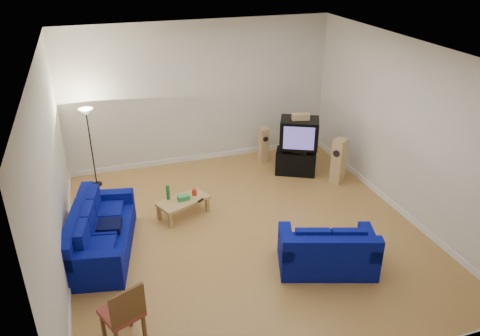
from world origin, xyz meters
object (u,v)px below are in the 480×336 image
object	(u,v)px
sofa_loveseat	(327,254)
tv_stand	(296,162)
television	(299,133)
sofa_three_seat	(99,236)
coffee_table	(183,202)

from	to	relation	value
sofa_loveseat	tv_stand	xyz separation A→B (m)	(0.92, 3.25, -0.02)
sofa_loveseat	television	size ratio (longest dim) A/B	1.70
sofa_three_seat	sofa_loveseat	xyz separation A→B (m)	(3.38, -1.58, -0.01)
sofa_three_seat	coffee_table	size ratio (longest dim) A/B	2.10
sofa_three_seat	coffee_table	xyz separation A→B (m)	(1.56, 0.67, -0.01)
sofa_three_seat	sofa_loveseat	size ratio (longest dim) A/B	1.32
sofa_three_seat	coffee_table	bearing A→B (deg)	124.81
sofa_three_seat	sofa_loveseat	world-z (taller)	sofa_three_seat
coffee_table	television	bearing A→B (deg)	19.38
coffee_table	tv_stand	xyz separation A→B (m)	(2.74, 1.00, -0.02)
television	tv_stand	bearing A→B (deg)	167.06
sofa_loveseat	television	xyz separation A→B (m)	(0.95, 3.23, 0.67)
sofa_loveseat	television	bearing A→B (deg)	91.76
television	coffee_table	bearing A→B (deg)	-134.83
coffee_table	sofa_loveseat	bearing A→B (deg)	-51.01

